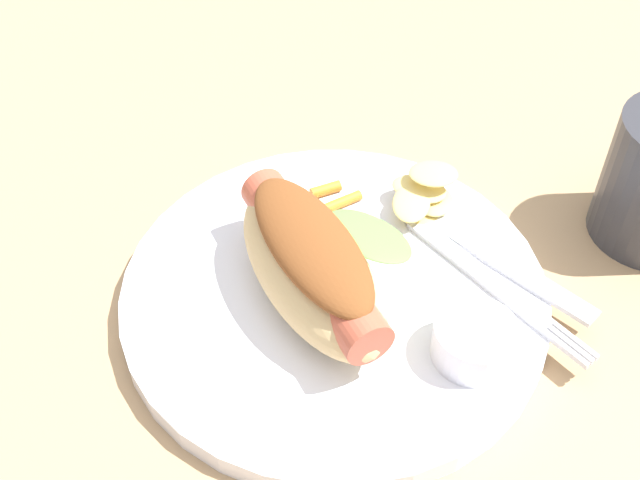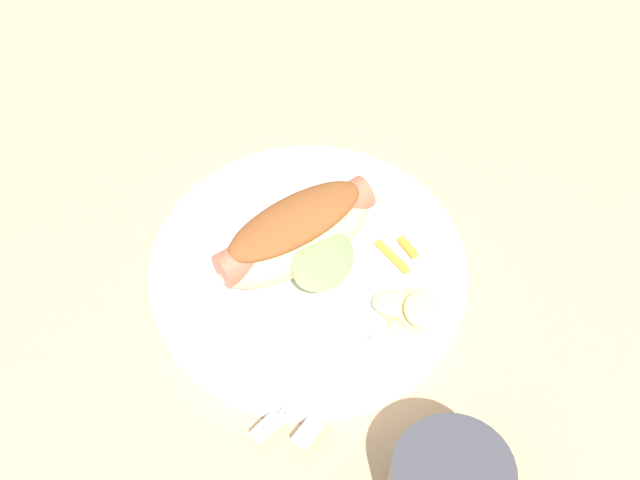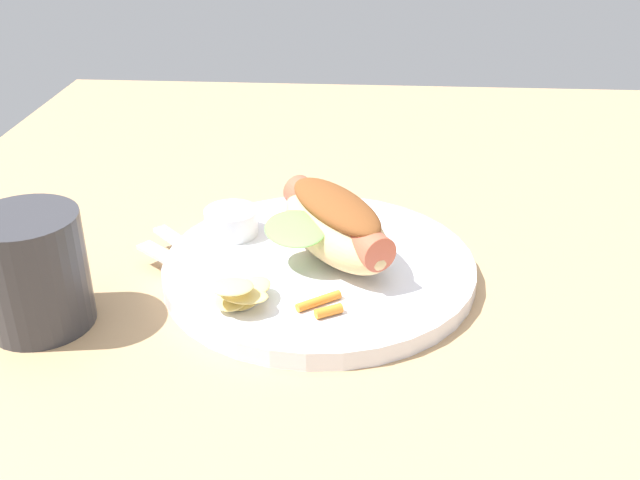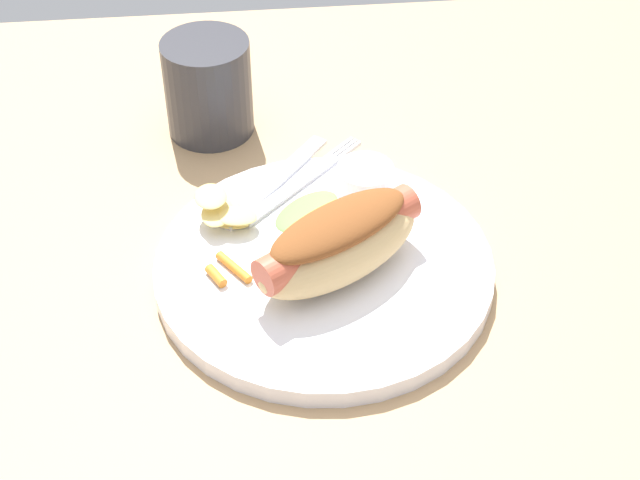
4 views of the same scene
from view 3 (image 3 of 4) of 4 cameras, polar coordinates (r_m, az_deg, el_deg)
name	(u,v)px [view 3 (image 3 of 4)]	position (r cm, az deg, el deg)	size (l,w,h in cm)	color
ground_plane	(334,288)	(63.81, 1.08, -3.78)	(120.00, 90.00, 1.80)	tan
plate	(319,268)	(63.47, -0.06, -2.18)	(26.81, 26.81, 1.60)	white
hot_dog	(337,224)	(62.37, 1.33, 1.28)	(15.62, 13.71, 5.78)	#DBB77A
sauce_ramekin	(231,222)	(67.36, -6.92, 1.42)	(4.85, 4.85, 2.39)	white
fork	(204,260)	(63.46, -8.99, -1.52)	(11.43, 11.27, 0.40)	silver
knife	(194,273)	(61.74, -9.76, -2.51)	(14.41, 1.40, 0.36)	silver
chips_pile	(241,293)	(56.55, -6.16, -4.15)	(5.27, 4.74, 2.59)	#E7CD74
carrot_garnish	(323,305)	(56.31, 0.25, -5.08)	(3.68, 3.86, 0.78)	orange
drinking_cup	(33,271)	(59.53, -21.43, -2.27)	(8.10, 8.10, 9.25)	#333338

